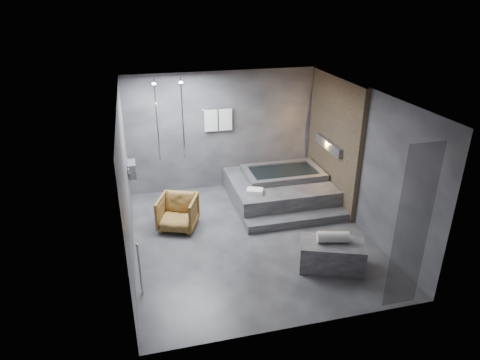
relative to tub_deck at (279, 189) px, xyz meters
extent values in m
plane|color=#2A2A2C|center=(-1.05, -1.45, -0.25)|extent=(5.00, 5.00, 0.00)
cube|color=#464648|center=(-1.05, -1.45, 2.55)|extent=(4.50, 5.00, 0.04)
cube|color=#333338|center=(-1.05, 1.05, 1.15)|extent=(4.50, 0.04, 2.80)
cube|color=#333338|center=(-1.05, -3.95, 1.15)|extent=(4.50, 0.04, 2.80)
cube|color=#333338|center=(-3.30, -1.45, 1.15)|extent=(0.04, 5.00, 2.80)
cube|color=#333338|center=(1.20, -1.45, 1.15)|extent=(0.04, 5.00, 2.80)
cube|color=#977C58|center=(1.14, -0.20, 1.15)|extent=(0.10, 2.40, 2.78)
cube|color=#FF9938|center=(1.06, -0.20, 1.05)|extent=(0.14, 1.20, 0.20)
cube|color=slate|center=(-3.21, -0.05, 0.85)|extent=(0.16, 0.42, 0.30)
imported|color=beige|center=(-3.20, -0.15, 0.80)|extent=(0.08, 0.08, 0.21)
imported|color=beige|center=(-3.20, 0.05, 0.78)|extent=(0.07, 0.07, 0.15)
cylinder|color=silver|center=(-2.05, 0.60, 1.65)|extent=(0.04, 0.04, 1.80)
cylinder|color=silver|center=(-2.60, 0.60, 1.65)|extent=(0.04, 0.04, 1.80)
cylinder|color=silver|center=(-1.20, 0.99, 1.70)|extent=(0.75, 0.02, 0.02)
cube|color=white|center=(-1.37, 0.97, 1.45)|extent=(0.30, 0.06, 0.50)
cube|color=white|center=(-1.03, 0.97, 1.45)|extent=(0.30, 0.06, 0.50)
cylinder|color=silver|center=(-3.20, -2.65, 0.20)|extent=(0.04, 0.04, 0.90)
cube|color=black|center=(0.60, -3.90, 1.10)|extent=(0.55, 0.01, 2.60)
cube|color=#2E2E31|center=(0.00, 0.00, 0.00)|extent=(2.20, 2.00, 0.50)
cube|color=#2E2E31|center=(0.00, -1.18, -0.16)|extent=(2.20, 0.36, 0.18)
cube|color=#38383B|center=(0.03, -2.72, 0.00)|extent=(1.23, 0.95, 0.49)
imported|color=#4A3012|center=(-2.40, -0.72, 0.09)|extent=(0.95, 0.96, 0.68)
cylinder|color=white|center=(0.03, -2.69, 0.34)|extent=(0.57, 0.32, 0.19)
cube|color=white|center=(-0.74, -0.54, 0.29)|extent=(0.40, 0.35, 0.09)
camera|label=1|loc=(-3.02, -8.37, 4.21)|focal=32.00mm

